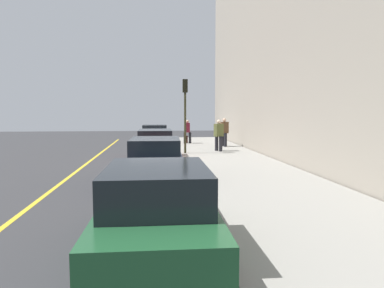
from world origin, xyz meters
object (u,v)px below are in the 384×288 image
Objects in this scene: parked_car_red at (155,145)px; pedestrian_olive_coat at (219,134)px; pedestrian_brown_coat at (224,131)px; traffic_light_pole at (185,103)px; parked_car_green at (157,210)px; parked_car_navy at (155,160)px; rolling_suitcase at (186,139)px; pedestrian_burgundy_coat at (187,131)px; parked_car_silver at (155,136)px.

pedestrian_olive_coat is (2.17, -3.62, 0.35)m from parked_car_red.
pedestrian_brown_coat is 0.46× the size of traffic_light_pole.
parked_car_green and parked_car_navy have the same top height.
pedestrian_brown_coat reaches higher than rolling_suitcase.
traffic_light_pole reaches higher than parked_car_red.
pedestrian_brown_coat is (10.60, -4.48, 0.37)m from parked_car_navy.
pedestrian_burgundy_coat is at bearing -6.53° from traffic_light_pole.
parked_car_navy is at bearing 0.12° from parked_car_green.
parked_car_silver is 6.09m from traffic_light_pole.
pedestrian_olive_coat reaches higher than pedestrian_burgundy_coat.
pedestrian_brown_coat reaches higher than parked_car_green.
parked_car_navy is 5.77m from parked_car_red.
parked_car_navy is 8.73m from pedestrian_olive_coat.
parked_car_green is 2.59× the size of pedestrian_burgundy_coat.
pedestrian_burgundy_coat reaches higher than parked_car_red.
parked_car_silver is 2.26× the size of pedestrian_brown_coat.
pedestrian_burgundy_coat is (19.27, -2.31, 0.29)m from parked_car_green.
pedestrian_olive_coat is at bearing -165.98° from pedestrian_burgundy_coat.
rolling_suitcase is at bearing -16.05° from parked_car_red.
rolling_suitcase is at bearing -5.55° from traffic_light_pole.
parked_car_navy is at bearing -179.97° from parked_car_silver.
parked_car_silver is at bearing 0.09° from parked_car_red.
parked_car_red is at bearing 120.93° from pedestrian_olive_coat.
parked_car_red is at bearing 0.04° from parked_car_green.
rolling_suitcase is (7.84, -2.25, -0.35)m from parked_car_red.
traffic_light_pole is (13.24, -1.62, 2.11)m from parked_car_green.
parked_car_green is at bearing -179.88° from parked_car_navy.
parked_car_green is 14.50m from pedestrian_olive_coat.
pedestrian_brown_coat is 3.35m from pedestrian_burgundy_coat.
pedestrian_burgundy_coat is (2.56, 2.16, -0.08)m from pedestrian_brown_coat.
pedestrian_brown_coat is 3.81m from rolling_suitcase.
parked_car_red is 1.17× the size of traffic_light_pole.
parked_car_silver is (6.84, 0.01, -0.00)m from parked_car_red.
parked_car_green is at bearing -179.96° from parked_car_red.
pedestrian_burgundy_coat is 1.91× the size of rolling_suitcase.
traffic_light_pole reaches higher than pedestrian_olive_coat.
pedestrian_brown_coat is at bearing -22.91° from parked_car_navy.
parked_car_navy is 11.51m from pedestrian_brown_coat.
parked_car_red reaches higher than rolling_suitcase.
parked_car_silver is at bearing 0.06° from parked_car_green.
pedestrian_burgundy_coat is at bearing 14.02° from pedestrian_olive_coat.
traffic_light_pole is 4.54× the size of rolling_suitcase.
parked_car_silver is at bearing 113.76° from rolling_suitcase.
parked_car_green is 2.42× the size of pedestrian_olive_coat.
parked_car_navy is at bearing 170.58° from rolling_suitcase.
parked_car_red is 4.23m from pedestrian_olive_coat.
parked_car_silver is at bearing 16.64° from traffic_light_pole.
pedestrian_olive_coat is 2.77m from traffic_light_pole.
pedestrian_olive_coat reaches higher than parked_car_green.
pedestrian_olive_coat reaches higher than parked_car_silver.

